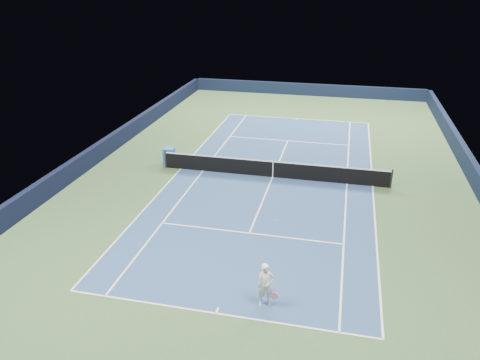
# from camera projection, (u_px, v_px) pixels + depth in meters

# --- Properties ---
(ground) EXTENTS (40.00, 40.00, 0.00)m
(ground) POSITION_uv_depth(u_px,v_px,m) (273.00, 177.00, 26.45)
(ground) COLOR #36532D
(ground) RESTS_ON ground
(wall_far) EXTENTS (22.00, 0.35, 1.10)m
(wall_far) POSITION_uv_depth(u_px,v_px,m) (307.00, 89.00, 43.88)
(wall_far) COLOR black
(wall_far) RESTS_ON ground
(wall_left) EXTENTS (0.35, 40.00, 1.10)m
(wall_left) POSITION_uv_depth(u_px,v_px,m) (97.00, 153.00, 28.45)
(wall_left) COLOR black
(wall_left) RESTS_ON ground
(court_surface) EXTENTS (10.97, 23.77, 0.01)m
(court_surface) POSITION_uv_depth(u_px,v_px,m) (273.00, 177.00, 26.45)
(court_surface) COLOR navy
(court_surface) RESTS_ON ground
(baseline_far) EXTENTS (10.97, 0.08, 0.00)m
(baseline_far) POSITION_uv_depth(u_px,v_px,m) (297.00, 119.00, 37.03)
(baseline_far) COLOR white
(baseline_far) RESTS_ON ground
(baseline_near) EXTENTS (10.97, 0.08, 0.00)m
(baseline_near) POSITION_uv_depth(u_px,v_px,m) (216.00, 313.00, 15.86)
(baseline_near) COLOR white
(baseline_near) RESTS_ON ground
(sideline_doubles_right) EXTENTS (0.08, 23.77, 0.00)m
(sideline_doubles_right) POSITION_uv_depth(u_px,v_px,m) (373.00, 186.00, 25.32)
(sideline_doubles_right) COLOR white
(sideline_doubles_right) RESTS_ON ground
(sideline_doubles_left) EXTENTS (0.08, 23.77, 0.00)m
(sideline_doubles_left) POSITION_uv_depth(u_px,v_px,m) (181.00, 169.00, 27.57)
(sideline_doubles_left) COLOR white
(sideline_doubles_left) RESTS_ON ground
(sideline_singles_right) EXTENTS (0.08, 23.77, 0.00)m
(sideline_singles_right) POSITION_uv_depth(u_px,v_px,m) (347.00, 184.00, 25.60)
(sideline_singles_right) COLOR white
(sideline_singles_right) RESTS_ON ground
(sideline_singles_left) EXTENTS (0.08, 23.77, 0.00)m
(sideline_singles_left) POSITION_uv_depth(u_px,v_px,m) (203.00, 171.00, 27.29)
(sideline_singles_left) COLOR white
(sideline_singles_left) RESTS_ON ground
(service_line_far) EXTENTS (8.23, 0.08, 0.00)m
(service_line_far) POSITION_uv_depth(u_px,v_px,m) (288.00, 141.00, 32.14)
(service_line_far) COLOR white
(service_line_far) RESTS_ON ground
(service_line_near) EXTENTS (8.23, 0.08, 0.00)m
(service_line_near) POSITION_uv_depth(u_px,v_px,m) (249.00, 233.00, 20.75)
(service_line_near) COLOR white
(service_line_near) RESTS_ON ground
(center_service_line) EXTENTS (0.08, 12.80, 0.00)m
(center_service_line) POSITION_uv_depth(u_px,v_px,m) (273.00, 177.00, 26.45)
(center_service_line) COLOR white
(center_service_line) RESTS_ON ground
(center_mark_far) EXTENTS (0.08, 0.30, 0.00)m
(center_mark_far) POSITION_uv_depth(u_px,v_px,m) (297.00, 119.00, 36.90)
(center_mark_far) COLOR white
(center_mark_far) RESTS_ON ground
(center_mark_near) EXTENTS (0.08, 0.30, 0.00)m
(center_mark_near) POSITION_uv_depth(u_px,v_px,m) (217.00, 310.00, 16.00)
(center_mark_near) COLOR white
(center_mark_near) RESTS_ON ground
(tennis_net) EXTENTS (12.90, 0.10, 1.07)m
(tennis_net) POSITION_uv_depth(u_px,v_px,m) (273.00, 169.00, 26.24)
(tennis_net) COLOR black
(tennis_net) RESTS_ON ground
(sponsor_cube) EXTENTS (0.63, 0.56, 1.01)m
(sponsor_cube) POSITION_uv_depth(u_px,v_px,m) (169.00, 156.00, 28.07)
(sponsor_cube) COLOR blue
(sponsor_cube) RESTS_ON ground
(tennis_player) EXTENTS (0.81, 1.32, 2.83)m
(tennis_player) POSITION_uv_depth(u_px,v_px,m) (266.00, 285.00, 15.97)
(tennis_player) COLOR white
(tennis_player) RESTS_ON ground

